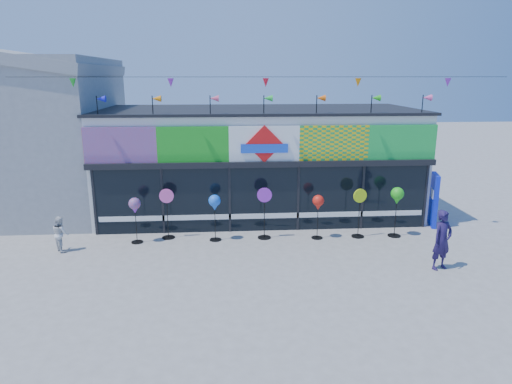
{
  "coord_description": "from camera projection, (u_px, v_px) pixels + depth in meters",
  "views": [
    {
      "loc": [
        -1.38,
        -11.88,
        5.36
      ],
      "look_at": [
        -0.38,
        2.0,
        1.78
      ],
      "focal_mm": 32.0,
      "sensor_mm": 36.0,
      "label": 1
    }
  ],
  "objects": [
    {
      "name": "spinner_5",
      "position": [
        359.0,
        212.0,
        15.35
      ],
      "size": [
        0.47,
        0.43,
        1.69
      ],
      "color": "black",
      "rests_on": "ground"
    },
    {
      "name": "spinner_2",
      "position": [
        215.0,
        204.0,
        14.94
      ],
      "size": [
        0.4,
        0.4,
        1.57
      ],
      "color": "black",
      "rests_on": "ground"
    },
    {
      "name": "blue_sign",
      "position": [
        434.0,
        200.0,
        16.56
      ],
      "size": [
        0.39,
        0.97,
        1.92
      ],
      "rotation": [
        0.0,
        0.0,
        -0.26
      ],
      "color": "#0E22D2",
      "rests_on": "ground"
    },
    {
      "name": "neighbour_building",
      "position": [
        7.0,
        131.0,
        18.17
      ],
      "size": [
        8.18,
        7.2,
        6.87
      ],
      "color": "#939598",
      "rests_on": "ground"
    },
    {
      "name": "spinner_1",
      "position": [
        167.0,
        212.0,
        15.24
      ],
      "size": [
        0.48,
        0.44,
        1.71
      ],
      "color": "black",
      "rests_on": "ground"
    },
    {
      "name": "spinner_6",
      "position": [
        397.0,
        197.0,
        15.29
      ],
      "size": [
        0.44,
        0.44,
        1.72
      ],
      "color": "black",
      "rests_on": "ground"
    },
    {
      "name": "spinner_4",
      "position": [
        318.0,
        204.0,
        15.14
      ],
      "size": [
        0.38,
        0.38,
        1.51
      ],
      "color": "black",
      "rests_on": "ground"
    },
    {
      "name": "spinner_0",
      "position": [
        135.0,
        207.0,
        14.74
      ],
      "size": [
        0.39,
        0.39,
        1.53
      ],
      "color": "black",
      "rests_on": "ground"
    },
    {
      "name": "spinner_3",
      "position": [
        264.0,
        212.0,
        15.22
      ],
      "size": [
        0.49,
        0.45,
        1.75
      ],
      "color": "black",
      "rests_on": "ground"
    },
    {
      "name": "kite_shop",
      "position": [
        258.0,
        161.0,
        18.13
      ],
      "size": [
        16.0,
        5.7,
        5.31
      ],
      "color": "white",
      "rests_on": "ground"
    },
    {
      "name": "adult_man",
      "position": [
        442.0,
        240.0,
        12.8
      ],
      "size": [
        0.74,
        0.61,
        1.73
      ],
      "primitive_type": "imported",
      "rotation": [
        0.0,
        0.0,
        0.36
      ],
      "color": "#201543",
      "rests_on": "ground"
    },
    {
      "name": "ground",
      "position": [
        275.0,
        270.0,
        12.91
      ],
      "size": [
        80.0,
        80.0,
        0.0
      ],
      "primitive_type": "plane",
      "color": "gray",
      "rests_on": "ground"
    },
    {
      "name": "child",
      "position": [
        61.0,
        234.0,
        14.21
      ],
      "size": [
        0.59,
        0.62,
        1.12
      ],
      "primitive_type": "imported",
      "rotation": [
        0.0,
        0.0,
        2.25
      ],
      "color": "silver",
      "rests_on": "ground"
    }
  ]
}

